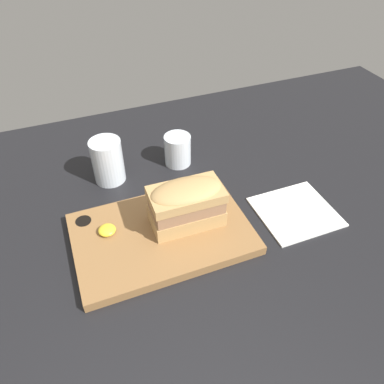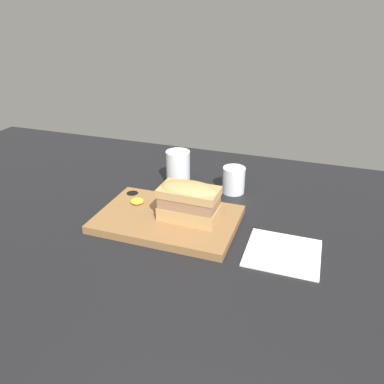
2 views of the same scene
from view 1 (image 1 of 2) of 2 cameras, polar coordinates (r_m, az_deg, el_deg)
name	(u,v)px [view 1 (image 1 of 2)]	position (r cm, az deg, el deg)	size (l,w,h in cm)	color
dining_table	(155,246)	(76.97, -5.73, -8.25)	(195.11, 110.62, 2.00)	black
serving_board	(161,234)	(76.39, -4.68, -6.35)	(34.97, 23.21, 2.10)	olive
sandwich	(186,202)	(73.52, -0.87, -1.60)	(14.62, 8.33, 9.69)	tan
mustard_dollop	(107,230)	(76.37, -12.82, -5.67)	(3.47, 3.47, 1.39)	yellow
water_glass	(108,163)	(89.75, -12.66, 4.28)	(7.29, 7.29, 10.68)	silver
wine_glass	(178,151)	(93.51, -2.20, 6.32)	(6.57, 6.57, 7.75)	silver
napkin	(296,212)	(84.77, 15.50, -2.92)	(16.26, 15.34, 0.40)	white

